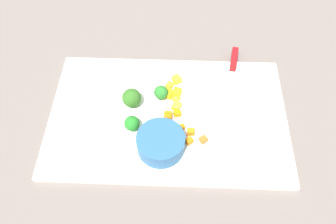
% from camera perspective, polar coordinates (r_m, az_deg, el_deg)
% --- Properties ---
extents(ground_plane, '(4.00, 4.00, 0.00)m').
position_cam_1_polar(ground_plane, '(0.78, -0.00, -0.92)').
color(ground_plane, '#6E625E').
extents(cutting_board, '(0.53, 0.33, 0.01)m').
position_cam_1_polar(cutting_board, '(0.77, -0.00, -0.67)').
color(cutting_board, white).
rests_on(cutting_board, ground_plane).
extents(prep_bowl, '(0.10, 0.10, 0.04)m').
position_cam_1_polar(prep_bowl, '(0.71, -1.23, -5.18)').
color(prep_bowl, '#2D5E91').
rests_on(prep_bowl, cutting_board).
extents(chef_knife, '(0.07, 0.33, 0.02)m').
position_cam_1_polar(chef_knife, '(0.83, 10.47, 4.73)').
color(chef_knife, silver).
rests_on(chef_knife, cutting_board).
extents(carrot_dice_0, '(0.02, 0.02, 0.02)m').
position_cam_1_polar(carrot_dice_0, '(0.75, 0.12, -0.74)').
color(carrot_dice_0, orange).
rests_on(carrot_dice_0, cutting_board).
extents(carrot_dice_1, '(0.01, 0.01, 0.01)m').
position_cam_1_polar(carrot_dice_1, '(0.74, 2.31, -2.55)').
color(carrot_dice_1, orange).
rests_on(carrot_dice_1, cutting_board).
extents(carrot_dice_2, '(0.02, 0.02, 0.01)m').
position_cam_1_polar(carrot_dice_2, '(0.72, 3.56, -4.87)').
color(carrot_dice_2, orange).
rests_on(carrot_dice_2, cutting_board).
extents(carrot_dice_3, '(0.02, 0.02, 0.01)m').
position_cam_1_polar(carrot_dice_3, '(0.73, 5.92, -4.62)').
color(carrot_dice_3, orange).
rests_on(carrot_dice_3, cutting_board).
extents(carrot_dice_4, '(0.02, 0.01, 0.01)m').
position_cam_1_polar(carrot_dice_4, '(0.74, 3.83, -3.33)').
color(carrot_dice_4, orange).
rests_on(carrot_dice_4, cutting_board).
extents(carrot_dice_5, '(0.02, 0.02, 0.01)m').
position_cam_1_polar(carrot_dice_5, '(0.76, 1.54, -0.46)').
color(carrot_dice_5, orange).
rests_on(carrot_dice_5, cutting_board).
extents(pepper_dice_0, '(0.03, 0.03, 0.01)m').
position_cam_1_polar(pepper_dice_0, '(0.79, 0.27, 3.07)').
color(pepper_dice_0, yellow).
rests_on(pepper_dice_0, cutting_board).
extents(pepper_dice_1, '(0.02, 0.02, 0.02)m').
position_cam_1_polar(pepper_dice_1, '(0.79, 1.47, 3.21)').
color(pepper_dice_1, yellow).
rests_on(pepper_dice_1, cutting_board).
extents(pepper_dice_2, '(0.02, 0.03, 0.02)m').
position_cam_1_polar(pepper_dice_2, '(0.82, 1.44, 5.47)').
color(pepper_dice_2, yellow).
rests_on(pepper_dice_2, cutting_board).
extents(pepper_dice_3, '(0.02, 0.02, 0.01)m').
position_cam_1_polar(pepper_dice_3, '(0.81, 0.42, 4.36)').
color(pepper_dice_3, yellow).
rests_on(pepper_dice_3, cutting_board).
extents(pepper_dice_4, '(0.02, 0.02, 0.01)m').
position_cam_1_polar(pepper_dice_4, '(0.79, 1.39, 2.21)').
color(pepper_dice_4, yellow).
rests_on(pepper_dice_4, cutting_board).
extents(pepper_dice_5, '(0.02, 0.03, 0.01)m').
position_cam_1_polar(pepper_dice_5, '(0.77, 1.43, 0.96)').
color(pepper_dice_5, yellow).
rests_on(pepper_dice_5, cutting_board).
extents(broccoli_floret_0, '(0.03, 0.03, 0.04)m').
position_cam_1_polar(broccoli_floret_0, '(0.78, -1.18, 3.28)').
color(broccoli_floret_0, '#95BD66').
rests_on(broccoli_floret_0, cutting_board).
extents(broccoli_floret_1, '(0.04, 0.04, 0.05)m').
position_cam_1_polar(broccoli_floret_1, '(0.77, -6.10, 2.35)').
color(broccoli_floret_1, '#95BC59').
rests_on(broccoli_floret_1, cutting_board).
extents(broccoli_floret_2, '(0.03, 0.03, 0.04)m').
position_cam_1_polar(broccoli_floret_2, '(0.74, -6.04, -1.93)').
color(broccoli_floret_2, '#80AF69').
rests_on(broccoli_floret_2, cutting_board).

